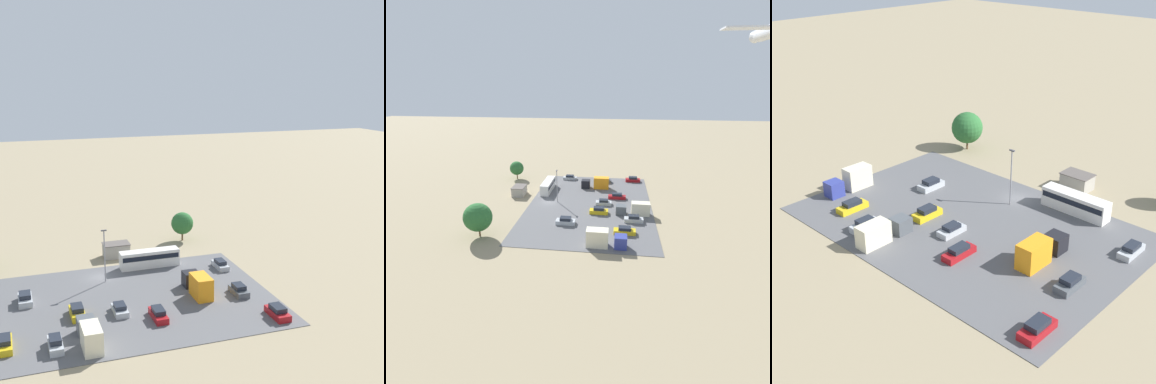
# 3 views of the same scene
# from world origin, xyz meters

# --- Properties ---
(ground_plane) EXTENTS (400.00, 400.00, 0.00)m
(ground_plane) POSITION_xyz_m (0.00, 0.00, 0.00)
(ground_plane) COLOR gray
(parking_lot_surface) EXTENTS (47.89, 31.84, 0.08)m
(parking_lot_surface) POSITION_xyz_m (0.00, 11.22, 0.04)
(parking_lot_surface) COLOR #565659
(parking_lot_surface) RESTS_ON ground
(shed_building) EXTENTS (4.93, 3.47, 2.60)m
(shed_building) POSITION_xyz_m (-4.72, -9.60, 1.31)
(shed_building) COLOR #9E998E
(shed_building) RESTS_ON ground
(bus) EXTENTS (10.51, 2.45, 3.02)m
(bus) POSITION_xyz_m (-9.14, -2.14, 1.71)
(bus) COLOR silver
(bus) RESTS_ON ground
(parked_car_0) EXTENTS (1.91, 4.21, 1.64)m
(parked_car_0) POSITION_xyz_m (-19.03, 14.33, 0.76)
(parked_car_0) COLOR #4C5156
(parked_car_0) RESTS_ON ground
(parked_car_1) EXTENTS (1.72, 4.35, 1.64)m
(parked_car_1) POSITION_xyz_m (9.48, 22.17, 0.76)
(parked_car_1) COLOR #ADB2B7
(parked_car_1) RESTS_ON ground
(parked_car_2) EXTENTS (1.75, 4.79, 1.55)m
(parked_car_2) POSITION_xyz_m (-4.94, 18.27, 0.73)
(parked_car_2) COLOR maroon
(parked_car_2) RESTS_ON ground
(parked_car_3) EXTENTS (1.85, 4.13, 1.42)m
(parked_car_3) POSITION_xyz_m (-0.21, 14.79, 0.67)
(parked_car_3) COLOR #ADB2B7
(parked_car_3) RESTS_ON ground
(parked_car_4) EXTENTS (2.00, 4.38, 1.62)m
(parked_car_4) POSITION_xyz_m (12.41, 6.70, 0.76)
(parked_car_4) COLOR #ADB2B7
(parked_car_4) RESTS_ON ground
(parked_car_5) EXTENTS (1.76, 4.49, 1.49)m
(parked_car_5) POSITION_xyz_m (-20.73, 2.68, 0.70)
(parked_car_5) COLOR #ADB2B7
(parked_car_5) RESTS_ON ground
(parked_car_6) EXTENTS (1.87, 4.66, 1.55)m
(parked_car_6) POSITION_xyz_m (15.47, 19.96, 0.73)
(parked_car_6) COLOR gold
(parked_car_6) RESTS_ON ground
(parked_car_7) EXTENTS (1.91, 4.51, 1.66)m
(parked_car_7) POSITION_xyz_m (5.68, 13.87, 0.77)
(parked_car_7) COLOR gold
(parked_car_7) RESTS_ON ground
(parked_car_8) EXTENTS (1.98, 4.62, 1.64)m
(parked_car_8) POSITION_xyz_m (-20.95, 23.31, 0.76)
(parked_car_8) COLOR maroon
(parked_car_8) RESTS_ON ground
(parked_truck_0) EXTENTS (2.48, 8.22, 3.46)m
(parked_truck_0) POSITION_xyz_m (-13.11, 12.14, 1.66)
(parked_truck_0) COLOR black
(parked_truck_0) RESTS_ON ground
(parked_truck_2) EXTENTS (2.32, 8.12, 3.15)m
(parked_truck_2) POSITION_xyz_m (5.25, 22.61, 1.52)
(parked_truck_2) COLOR #4C5156
(parked_truck_2) RESTS_ON ground
(tree_apron_mid) EXTENTS (4.54, 4.54, 5.90)m
(tree_apron_mid) POSITION_xyz_m (-19.61, -15.07, 3.62)
(tree_apron_mid) COLOR brown
(tree_apron_mid) RESTS_ON ground
(light_pole_lot_centre) EXTENTS (0.90, 0.28, 8.89)m
(light_pole_lot_centre) POSITION_xyz_m (-0.46, 2.31, 4.96)
(light_pole_lot_centre) COLOR gray
(light_pole_lot_centre) RESTS_ON ground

